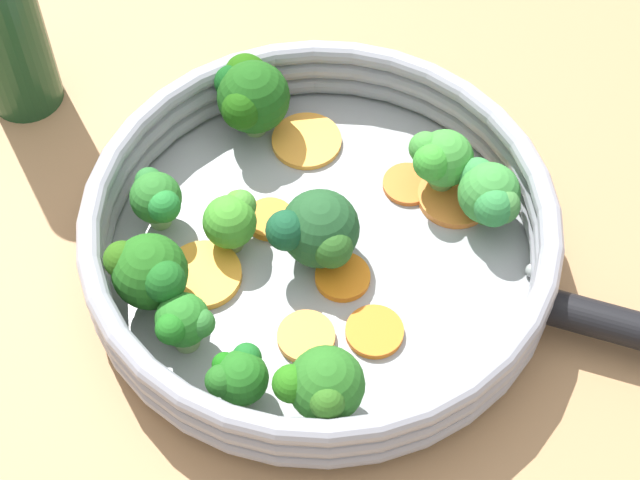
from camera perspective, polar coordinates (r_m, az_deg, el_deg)
The scene contains 23 objects.
ground_plane at distance 0.67m, azimuth 0.00°, elevation -1.26°, with size 4.00×4.00×0.00m, color #9F744B.
skillet at distance 0.66m, azimuth 0.00°, elevation -1.00°, with size 0.27×0.27×0.01m, color #939699.
skillet_rim_wall at distance 0.64m, azimuth 0.00°, elevation 0.35°, with size 0.29×0.29×0.04m.
skillet_rivet_left at distance 0.63m, azimuth 10.32°, elevation -5.37°, with size 0.01×0.01×0.01m, color #979399.
skillet_rivet_right at distance 0.66m, azimuth 11.27°, elevation -1.61°, with size 0.01×0.01×0.01m, color #949B99.
carrot_slice_0 at distance 0.65m, azimuth 1.21°, elevation -1.98°, with size 0.03×0.03×0.01m, color orange.
carrot_slice_1 at distance 0.71m, azimuth -0.72°, elevation 5.31°, with size 0.05×0.05×0.00m, color #F89C36.
carrot_slice_2 at distance 0.69m, azimuth 7.21°, elevation 2.33°, with size 0.05×0.05×0.00m, color orange.
carrot_slice_3 at distance 0.65m, azimuth -6.26°, elevation -1.86°, with size 0.05×0.05×0.01m, color #F99C2F.
carrot_slice_4 at distance 0.67m, azimuth -2.69°, elevation 1.12°, with size 0.03×0.03×0.01m, color orange.
carrot_slice_5 at distance 0.69m, azimuth 4.71°, elevation 2.98°, with size 0.03×0.03×0.00m, color orange.
carrot_slice_6 at distance 0.63m, azimuth -0.75°, elevation -5.19°, with size 0.03×0.03×0.01m, color orange.
carrot_slice_7 at distance 0.63m, azimuth 2.92°, elevation -4.91°, with size 0.03×0.03×0.00m, color orange.
broccoli_floret_0 at distance 0.63m, azimuth -0.40°, elevation 0.31°, with size 0.05×0.05×0.05m.
broccoli_floret_1 at distance 0.66m, azimuth 9.04°, elevation 2.39°, with size 0.04×0.05×0.05m.
broccoli_floret_2 at distance 0.59m, azimuth -4.40°, elevation -7.25°, with size 0.03×0.03×0.04m.
broccoli_floret_3 at distance 0.58m, azimuth -0.16°, elevation -7.83°, with size 0.05×0.04×0.05m.
broccoli_floret_4 at distance 0.65m, azimuth -4.72°, elevation 1.14°, with size 0.03×0.04×0.04m.
broccoli_floret_5 at distance 0.70m, azimuth -3.78°, elevation 7.75°, with size 0.05×0.06×0.06m.
broccoli_floret_6 at distance 0.61m, azimuth -7.30°, elevation -4.39°, with size 0.03×0.03×0.04m.
broccoli_floret_7 at distance 0.62m, azimuth -9.10°, elevation -1.70°, with size 0.05×0.05×0.05m.
broccoli_floret_8 at distance 0.66m, azimuth -8.71°, elevation 2.21°, with size 0.03×0.04×0.04m.
broccoli_floret_9 at distance 0.67m, azimuth 6.41°, elevation 4.32°, with size 0.04×0.04×0.05m.
Camera 1 is at (-0.01, -0.36, 0.56)m, focal length 60.00 mm.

